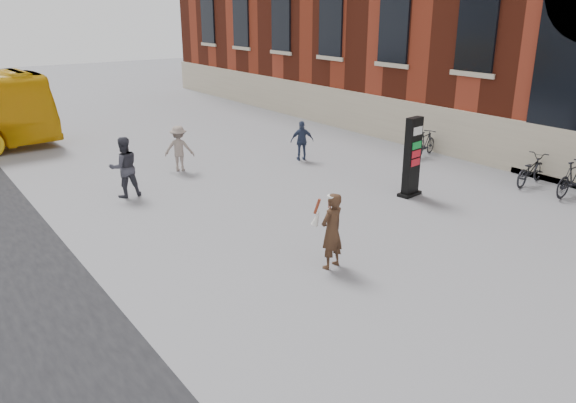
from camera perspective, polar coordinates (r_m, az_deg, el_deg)
ground at (r=13.05m, az=5.56°, el=-5.65°), size 100.00×100.00×0.00m
info_pylon at (r=17.21m, az=12.50°, el=4.42°), size 0.82×0.49×2.40m
woman at (r=12.21m, az=4.43°, el=-2.90°), size 0.73×0.68×1.72m
pedestrian_a at (r=17.49m, az=-16.31°, el=3.37°), size 0.94×0.76×1.84m
pedestrian_b at (r=19.91m, az=-11.01°, el=5.31°), size 1.18×1.07×1.59m
pedestrian_c at (r=20.94m, az=1.44°, el=6.19°), size 0.93×0.70×1.47m
bike_3 at (r=19.04m, az=27.02°, el=2.13°), size 1.85×0.56×1.11m
bike_4 at (r=19.71m, az=23.41°, el=2.98°), size 1.92×0.92×0.97m
bike_7 at (r=22.19m, az=13.77°, el=5.75°), size 1.72×0.94×1.00m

